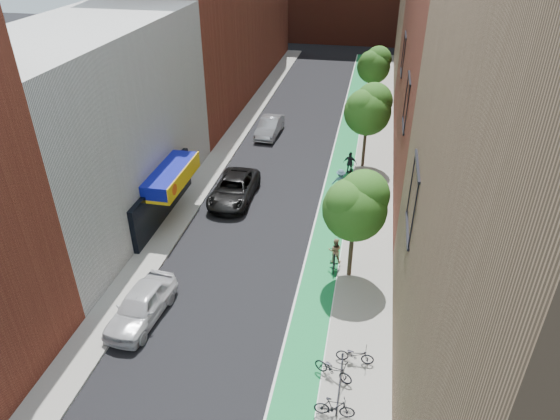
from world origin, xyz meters
The scene contains 19 objects.
ground centered at (0.00, 0.00, 0.00)m, with size 160.00×160.00×0.00m, color black.
bike_lane centered at (4.00, 26.00, 0.01)m, with size 2.00×68.00×0.01m, color #167F34.
sidewalk_left centered at (-6.00, 26.00, 0.07)m, with size 2.00×68.00×0.15m, color gray.
sidewalk_right centered at (6.50, 26.00, 0.07)m, with size 3.00×68.00×0.15m, color gray.
building_left_white centered at (-11.00, 14.00, 6.00)m, with size 8.00×20.00×12.00m, color silver.
building_right_near_tan centered at (12.00, 2.00, 9.00)m, with size 8.00×20.00×18.00m, color #8C6B4C.
building_right_mid_red centered at (12.00, 26.00, 11.00)m, with size 8.00×28.00×22.00m, color maroon.
tree_near centered at (5.65, 10.02, 4.66)m, with size 3.40×3.36×6.42m.
tree_mid centered at (5.65, 24.02, 4.89)m, with size 3.55×3.53×6.74m.
tree_far centered at (5.65, 38.02, 4.50)m, with size 3.30×3.25×6.21m.
parked_car_white centered at (-4.26, 4.69, 0.83)m, with size 1.95×4.85×1.65m, color silver.
parked_car_black centered at (-3.00, 17.13, 0.82)m, with size 2.71×5.88×1.63m, color black.
parked_car_silver centered at (-3.00, 29.02, 0.80)m, with size 1.69×4.86×1.60m, color #919599.
cyclist_lane_near centered at (4.70, 10.67, 0.78)m, with size 0.79×1.88×1.91m.
cyclist_lane_mid centered at (4.70, 21.98, 0.78)m, with size 1.06×1.84×2.08m.
cyclist_lane_far centered at (4.26, 18.79, 1.04)m, with size 1.24×1.56×2.20m.
parked_bike_near centered at (5.47, 2.73, 0.63)m, with size 0.63×1.82×0.96m, color black.
parked_bike_mid centered at (5.71, 0.79, 0.65)m, with size 0.47×1.66×1.00m, color black.
parked_bike_far centered at (6.33, 3.75, 0.60)m, with size 0.59×1.70×0.89m, color black.
Camera 1 is at (6.07, -12.24, 17.58)m, focal length 32.00 mm.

